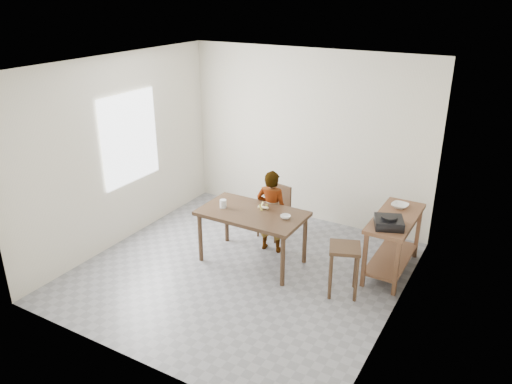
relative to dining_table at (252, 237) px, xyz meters
The scene contains 17 objects.
floor 0.50m from the dining_table, 90.00° to the right, with size 4.00×4.00×0.04m, color gray.
ceiling 2.36m from the dining_table, 90.00° to the right, with size 4.00×4.00×0.04m, color white.
wall_back 1.98m from the dining_table, 90.00° to the left, with size 4.00×0.04×2.70m, color beige.
wall_front 2.52m from the dining_table, 90.00° to the right, with size 4.00×0.04×2.70m, color beige.
wall_left 2.26m from the dining_table, behind, with size 0.04×4.00×2.70m, color beige.
wall_right 2.26m from the dining_table, ahead, with size 0.04×4.00×2.70m, color beige.
window_pane 2.27m from the dining_table, behind, with size 0.02×1.10×1.30m, color white.
dining_table is the anchor object (origin of this frame).
prep_counter 1.86m from the dining_table, 22.15° to the left, with size 0.50×1.20×0.80m, color brown, non-canonical shape.
child 0.48m from the dining_table, 81.20° to the left, with size 0.44×0.29×1.21m, color silver.
dining_chair 0.82m from the dining_table, 97.69° to the left, with size 0.38×0.38×0.79m, color #3F2A1A, non-canonical shape.
stool 1.35m from the dining_table, ahead, with size 0.37×0.37×0.65m, color #3F2A1A, non-canonical shape.
glass_tumbler 0.60m from the dining_table, behind, with size 0.09×0.09×0.11m, color silver.
small_bowl 0.62m from the dining_table, ahead, with size 0.13×0.13×0.04m, color white.
banana 0.44m from the dining_table, 61.83° to the left, with size 0.17×0.12×0.06m, color #EDD94C, non-canonical shape.
serving_bowl 2.01m from the dining_table, 30.66° to the left, with size 0.22×0.22×0.05m, color white.
gas_burner 1.82m from the dining_table, 11.86° to the left, with size 0.34×0.34×0.11m, color black.
Camera 1 is at (3.03, -4.89, 3.53)m, focal length 35.00 mm.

